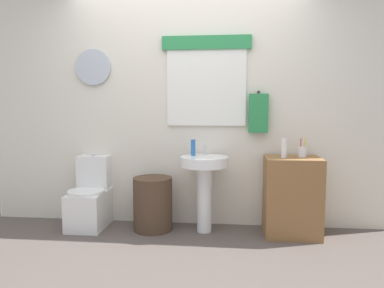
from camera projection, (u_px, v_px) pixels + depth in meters
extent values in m
plane|color=#564C47|center=(172.00, 266.00, 2.90)|extent=(8.00, 8.00, 0.00)
cube|color=silver|center=(188.00, 105.00, 3.91)|extent=(4.40, 0.10, 2.60)
cube|color=white|center=(206.00, 87.00, 3.80)|extent=(0.83, 0.03, 0.80)
cube|color=#2D894C|center=(206.00, 42.00, 3.74)|extent=(0.93, 0.04, 0.14)
cylinder|color=silver|center=(93.00, 67.00, 3.90)|extent=(0.38, 0.03, 0.38)
cylinder|color=black|center=(259.00, 92.00, 3.73)|extent=(0.02, 0.06, 0.02)
cube|color=#2D894C|center=(258.00, 113.00, 3.74)|extent=(0.20, 0.05, 0.40)
cube|color=white|center=(89.00, 210.00, 3.83)|extent=(0.36, 0.50, 0.38)
cylinder|color=white|center=(86.00, 192.00, 3.75)|extent=(0.38, 0.38, 0.03)
cube|color=white|center=(94.00, 172.00, 3.96)|extent=(0.34, 0.18, 0.36)
cylinder|color=silver|center=(94.00, 155.00, 3.94)|extent=(0.04, 0.04, 0.02)
cylinder|color=#4C3828|center=(153.00, 204.00, 3.75)|extent=(0.40, 0.40, 0.55)
cylinder|color=white|center=(204.00, 199.00, 3.69)|extent=(0.15, 0.15, 0.68)
cylinder|color=white|center=(204.00, 161.00, 3.65)|extent=(0.48, 0.48, 0.10)
cylinder|color=silver|center=(205.00, 150.00, 3.75)|extent=(0.03, 0.03, 0.10)
cube|color=olive|center=(292.00, 196.00, 3.59)|extent=(0.54, 0.44, 0.78)
cylinder|color=#2D6BB7|center=(193.00, 148.00, 3.69)|extent=(0.05, 0.05, 0.17)
cylinder|color=white|center=(284.00, 148.00, 3.51)|extent=(0.05, 0.05, 0.19)
cylinder|color=silver|center=(303.00, 152.00, 3.55)|extent=(0.08, 0.08, 0.10)
cylinder|color=yellow|center=(304.00, 147.00, 3.55)|extent=(0.02, 0.03, 0.18)
cylinder|color=red|center=(301.00, 147.00, 3.55)|extent=(0.01, 0.03, 0.18)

